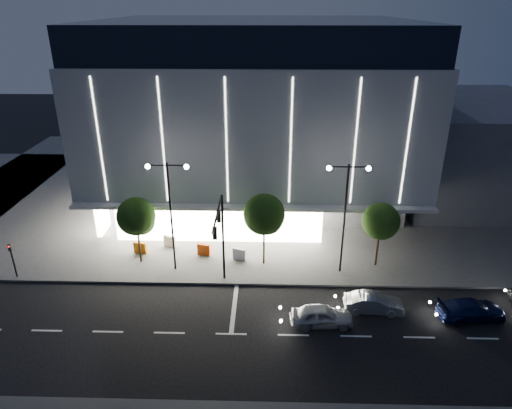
{
  "coord_description": "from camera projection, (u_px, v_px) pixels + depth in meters",
  "views": [
    {
      "loc": [
        4.24,
        -24.79,
        19.56
      ],
      "look_at": [
        3.35,
        7.78,
        5.0
      ],
      "focal_mm": 32.0,
      "sensor_mm": 36.0,
      "label": 1
    }
  ],
  "objects": [
    {
      "name": "street_lamp_east",
      "position": [
        346.0,
        203.0,
        33.51
      ],
      "size": [
        3.16,
        0.36,
        9.0
      ],
      "color": "black",
      "rests_on": "ground"
    },
    {
      "name": "street_lamp_west",
      "position": [
        170.0,
        202.0,
        33.83
      ],
      "size": [
        3.16,
        0.36,
        9.0
      ],
      "color": "black",
      "rests_on": "ground"
    },
    {
      "name": "barrier_b",
      "position": [
        170.0,
        241.0,
        39.25
      ],
      "size": [
        1.11,
        0.66,
        1.0
      ],
      "primitive_type": "cube",
      "rotation": [
        0.0,
        0.0,
        -0.4
      ],
      "color": "silver",
      "rests_on": "sidewalk_museum"
    },
    {
      "name": "ground",
      "position": [
        203.0,
        319.0,
        30.71
      ],
      "size": [
        160.0,
        160.0,
        0.0
      ],
      "primitive_type": "plane",
      "color": "black",
      "rests_on": "ground"
    },
    {
      "name": "tree_mid",
      "position": [
        264.0,
        216.0,
        35.25
      ],
      "size": [
        3.25,
        3.25,
        6.15
      ],
      "color": "black",
      "rests_on": "ground"
    },
    {
      "name": "car_lead",
      "position": [
        322.0,
        316.0,
        29.89
      ],
      "size": [
        4.2,
        1.86,
        1.4
      ],
      "primitive_type": "imported",
      "rotation": [
        0.0,
        0.0,
        1.62
      ],
      "color": "#A6A8AE",
      "rests_on": "ground"
    },
    {
      "name": "barrier_a",
      "position": [
        140.0,
        248.0,
        38.21
      ],
      "size": [
        1.13,
        0.49,
        1.0
      ],
      "primitive_type": "cube",
      "rotation": [
        0.0,
        0.0,
        -0.23
      ],
      "color": "orange",
      "rests_on": "sidewalk_museum"
    },
    {
      "name": "car_third",
      "position": [
        471.0,
        310.0,
        30.53
      ],
      "size": [
        4.8,
        2.47,
        1.33
      ],
      "primitive_type": "imported",
      "rotation": [
        0.0,
        0.0,
        1.71
      ],
      "color": "#131B48",
      "rests_on": "ground"
    },
    {
      "name": "barrier_d",
      "position": [
        239.0,
        254.0,
        37.25
      ],
      "size": [
        1.13,
        0.56,
        1.0
      ],
      "primitive_type": "cube",
      "rotation": [
        0.0,
        0.0,
        -0.29
      ],
      "color": "silver",
      "rests_on": "sidewalk_museum"
    },
    {
      "name": "museum",
      "position": [
        256.0,
        110.0,
        47.21
      ],
      "size": [
        30.0,
        25.8,
        18.0
      ],
      "color": "#4C4C51",
      "rests_on": "ground"
    },
    {
      "name": "tree_left",
      "position": [
        137.0,
        218.0,
        35.62
      ],
      "size": [
        3.02,
        3.02,
        5.72
      ],
      "color": "black",
      "rests_on": "ground"
    },
    {
      "name": "sidewalk_museum",
      "position": [
        274.0,
        186.0,
        52.46
      ],
      "size": [
        70.0,
        40.0,
        0.15
      ],
      "primitive_type": "cube",
      "color": "#474747",
      "rests_on": "ground"
    },
    {
      "name": "tree_right",
      "position": [
        381.0,
        223.0,
        35.21
      ],
      "size": [
        2.91,
        2.91,
        5.51
      ],
      "color": "black",
      "rests_on": "ground"
    },
    {
      "name": "car_second",
      "position": [
        373.0,
        303.0,
        31.19
      ],
      "size": [
        4.07,
        1.63,
        1.32
      ],
      "primitive_type": "imported",
      "rotation": [
        0.0,
        0.0,
        1.51
      ],
      "color": "#B0B3B8",
      "rests_on": "ground"
    },
    {
      "name": "traffic_mast",
      "position": [
        221.0,
        230.0,
        31.68
      ],
      "size": [
        0.33,
        5.89,
        7.07
      ],
      "color": "black",
      "rests_on": "ground"
    },
    {
      "name": "barrier_c",
      "position": [
        204.0,
        250.0,
        37.93
      ],
      "size": [
        1.13,
        0.54,
        1.0
      ],
      "primitive_type": "cube",
      "rotation": [
        0.0,
        0.0,
        -0.27
      ],
      "color": "#F34C0D",
      "rests_on": "sidewalk_museum"
    },
    {
      "name": "ped_signal_far",
      "position": [
        12.0,
        257.0,
        34.42
      ],
      "size": [
        0.22,
        0.24,
        3.0
      ],
      "color": "black",
      "rests_on": "ground"
    },
    {
      "name": "annex_building",
      "position": [
        466.0,
        146.0,
        49.93
      ],
      "size": [
        16.0,
        20.0,
        10.0
      ],
      "primitive_type": "cube",
      "color": "#4C4C51",
      "rests_on": "ground"
    }
  ]
}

